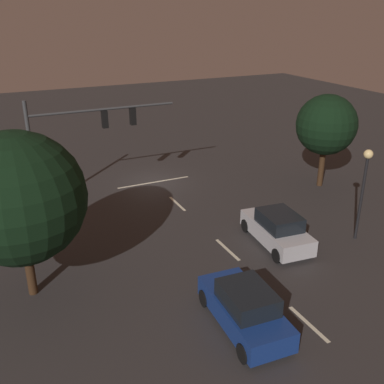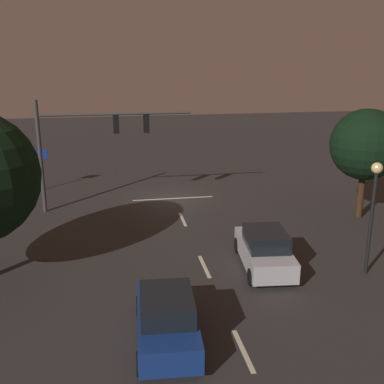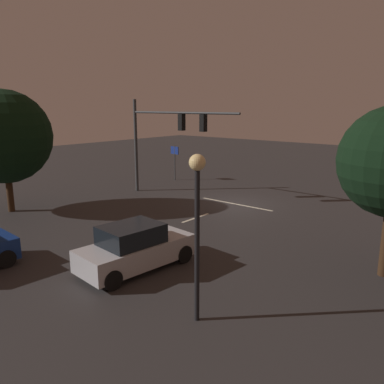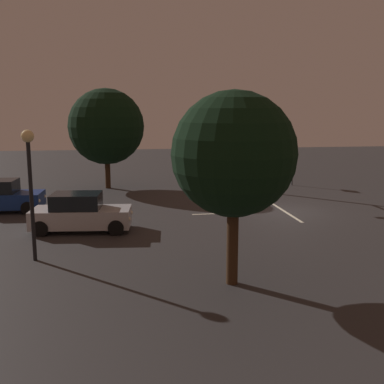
# 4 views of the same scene
# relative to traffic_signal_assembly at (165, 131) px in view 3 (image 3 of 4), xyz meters

# --- Properties ---
(ground_plane) EXTENTS (80.00, 80.00, 0.00)m
(ground_plane) POSITION_rel_traffic_signal_assembly_xyz_m (-4.69, -1.32, -4.28)
(ground_plane) COLOR #2D2B2B
(traffic_signal_assembly) EXTENTS (8.51, 0.47, 6.27)m
(traffic_signal_assembly) POSITION_rel_traffic_signal_assembly_xyz_m (0.00, 0.00, 0.00)
(traffic_signal_assembly) COLOR #383A3D
(traffic_signal_assembly) RESTS_ON ground_plane
(lane_dash_far) EXTENTS (0.16, 2.20, 0.01)m
(lane_dash_far) POSITION_rel_traffic_signal_assembly_xyz_m (-4.69, 2.68, -4.28)
(lane_dash_far) COLOR beige
(lane_dash_far) RESTS_ON ground_plane
(lane_dash_mid) EXTENTS (0.16, 2.20, 0.01)m
(lane_dash_mid) POSITION_rel_traffic_signal_assembly_xyz_m (-4.69, 8.68, -4.28)
(lane_dash_mid) COLOR beige
(lane_dash_mid) RESTS_ON ground_plane
(stop_bar) EXTENTS (5.00, 0.16, 0.01)m
(stop_bar) POSITION_rel_traffic_signal_assembly_xyz_m (-4.69, -1.19, -4.28)
(stop_bar) COLOR beige
(stop_bar) RESTS_ON ground_plane
(car_approaching) EXTENTS (2.26, 4.50, 1.70)m
(car_approaching) POSITION_rel_traffic_signal_assembly_xyz_m (-7.15, 9.17, -3.49)
(car_approaching) COLOR #B7B7BC
(car_approaching) RESTS_ON ground_plane
(street_lamp_left_kerb) EXTENTS (0.44, 0.44, 4.66)m
(street_lamp_left_kerb) POSITION_rel_traffic_signal_assembly_xyz_m (-11.08, 10.45, -0.99)
(street_lamp_left_kerb) COLOR black
(street_lamp_left_kerb) RESTS_ON ground_plane
(route_sign) EXTENTS (0.90, 0.19, 2.74)m
(route_sign) POSITION_rel_traffic_signal_assembly_xyz_m (3.45, -4.64, -2.31)
(route_sign) COLOR #383A3D
(route_sign) RESTS_ON ground_plane
(tree_right_near) EXTENTS (5.09, 5.09, 6.75)m
(tree_right_near) POSITION_rel_traffic_signal_assembly_xyz_m (4.19, 8.31, -0.08)
(tree_right_near) COLOR #382314
(tree_right_near) RESTS_ON ground_plane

